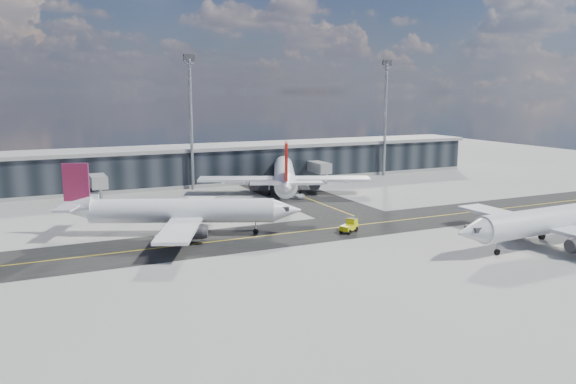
# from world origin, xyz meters

# --- Properties ---
(ground) EXTENTS (300.00, 300.00, 0.00)m
(ground) POSITION_xyz_m (0.00, 0.00, 0.00)
(ground) COLOR gray
(ground) RESTS_ON ground
(taxiway_lanes) EXTENTS (180.00, 63.00, 0.03)m
(taxiway_lanes) POSITION_xyz_m (3.91, 10.74, 0.01)
(taxiway_lanes) COLOR black
(taxiway_lanes) RESTS_ON ground
(terminal_concourse) EXTENTS (152.00, 19.80, 8.80)m
(terminal_concourse) POSITION_xyz_m (0.04, 54.93, 4.09)
(terminal_concourse) COLOR black
(terminal_concourse) RESTS_ON ground
(floodlight_masts) EXTENTS (102.50, 0.70, 28.90)m
(floodlight_masts) POSITION_xyz_m (0.00, 48.00, 15.61)
(floodlight_masts) COLOR gray
(floodlight_masts) RESTS_ON ground
(airliner_af) EXTENTS (34.91, 30.15, 10.82)m
(airliner_af) POSITION_xyz_m (-12.47, 10.23, 3.57)
(airliner_af) COLOR white
(airliner_af) RESTS_ON ground
(airliner_redtail) EXTENTS (34.84, 40.33, 12.50)m
(airliner_redtail) POSITION_xyz_m (15.30, 33.15, 4.13)
(airliner_redtail) COLOR white
(airliner_redtail) RESTS_ON ground
(airliner_near) EXTENTS (36.89, 31.42, 10.94)m
(airliner_near) POSITION_xyz_m (34.26, -17.52, 3.61)
(airliner_near) COLOR silver
(airliner_near) RESTS_ON ground
(baggage_tug) EXTENTS (3.57, 2.95, 2.03)m
(baggage_tug) POSITION_xyz_m (11.54, 0.78, 1.02)
(baggage_tug) COLOR yellow
(baggage_tug) RESTS_ON ground
(service_van) EXTENTS (4.10, 5.13, 1.30)m
(service_van) POSITION_xyz_m (15.63, 29.23, 0.65)
(service_van) COLOR white
(service_van) RESTS_ON ground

